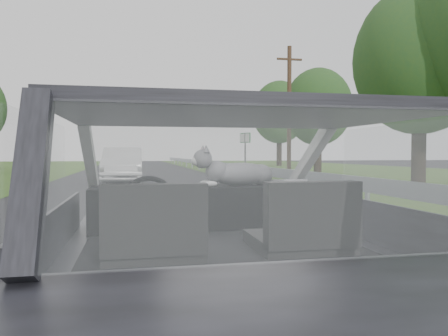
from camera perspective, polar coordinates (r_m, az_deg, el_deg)
name	(u,v)px	position (r m, az deg, el deg)	size (l,w,h in m)	color
subject_car	(221,241)	(2.58, -0.44, -9.45)	(1.80, 4.00, 1.45)	black
dashboard	(204,206)	(3.17, -2.69, -5.04)	(1.58, 0.45, 0.30)	black
driver_seat	(154,224)	(2.22, -9.19, -7.27)	(0.50, 0.72, 0.42)	black
passenger_seat	(304,219)	(2.39, 10.46, -6.61)	(0.50, 0.72, 0.42)	black
steering_wheel	(149,203)	(2.83, -9.78, -4.47)	(0.36, 0.36, 0.04)	black
cat	(241,173)	(3.16, 2.22, -0.60)	(0.65, 0.20, 0.29)	#9E9FA0
guardrail	(294,175)	(13.39, 9.18, -0.91)	(0.05, 90.00, 0.32)	#92979F
other_car	(123,165)	(18.95, -13.07, 0.39)	(1.79, 4.53, 1.49)	silver
highway_sign	(245,153)	(26.38, 2.78, 1.92)	(0.10, 0.99, 2.48)	#106327
utility_pole	(289,111)	(24.03, 8.51, 7.32)	(0.23, 0.23, 7.01)	#4E3B2B
tree_0	(420,89)	(17.39, 24.19, 9.39)	(4.68, 4.68, 7.09)	#234822
tree_2	(318,122)	(28.11, 12.17, 5.87)	(4.22, 4.22, 6.39)	#234822
tree_3	(279,125)	(44.36, 7.23, 5.65)	(5.46, 5.46, 8.28)	#234822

